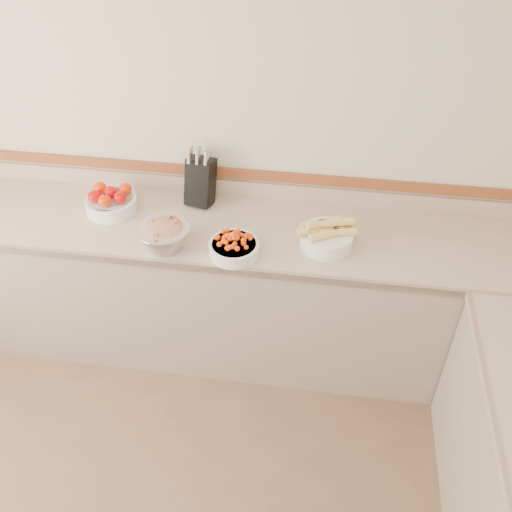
# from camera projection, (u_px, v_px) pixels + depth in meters

# --- Properties ---
(back_wall) EXTENTS (4.00, 0.00, 4.00)m
(back_wall) POSITION_uv_depth(u_px,v_px,m) (209.00, 130.00, 3.06)
(back_wall) COLOR beige
(back_wall) RESTS_ON ground_plane
(counter_back) EXTENTS (4.00, 0.65, 1.08)m
(counter_back) POSITION_uv_depth(u_px,v_px,m) (205.00, 286.00, 3.36)
(counter_back) COLOR #C5AA8F
(counter_back) RESTS_ON ground_plane
(knife_block) EXTENTS (0.18, 0.20, 0.35)m
(knife_block) POSITION_uv_depth(u_px,v_px,m) (200.00, 180.00, 3.15)
(knife_block) COLOR black
(knife_block) RESTS_ON counter_back
(tomato_bowl) EXTENTS (0.28, 0.28, 0.14)m
(tomato_bowl) POSITION_uv_depth(u_px,v_px,m) (111.00, 201.00, 3.15)
(tomato_bowl) COLOR white
(tomato_bowl) RESTS_ON counter_back
(cherry_tomato_bowl) EXTENTS (0.26, 0.26, 0.14)m
(cherry_tomato_bowl) POSITION_uv_depth(u_px,v_px,m) (234.00, 246.00, 2.86)
(cherry_tomato_bowl) COLOR white
(cherry_tomato_bowl) RESTS_ON counter_back
(corn_bowl) EXTENTS (0.31, 0.28, 0.16)m
(corn_bowl) POSITION_uv_depth(u_px,v_px,m) (326.00, 235.00, 2.90)
(corn_bowl) COLOR white
(corn_bowl) RESTS_ON counter_back
(rhubarb_bowl) EXTENTS (0.28, 0.28, 0.16)m
(rhubarb_bowl) POSITION_uv_depth(u_px,v_px,m) (164.00, 235.00, 2.88)
(rhubarb_bowl) COLOR #B2B2BA
(rhubarb_bowl) RESTS_ON counter_back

